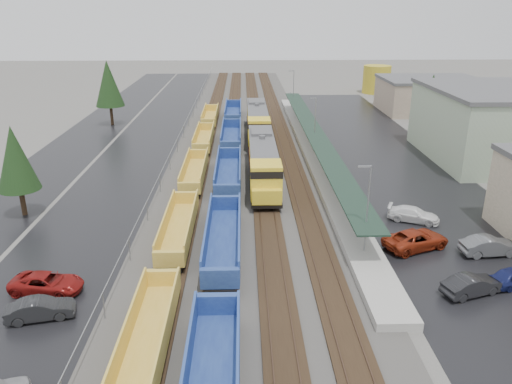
# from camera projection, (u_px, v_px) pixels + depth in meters

# --- Properties ---
(ballast_strip) EXTENTS (20.00, 160.00, 0.08)m
(ballast_strip) POSITION_uv_depth(u_px,v_px,m) (245.00, 138.00, 78.11)
(ballast_strip) COLOR #302D2B
(ballast_strip) RESTS_ON ground
(trackbed) EXTENTS (14.60, 160.00, 0.22)m
(trackbed) POSITION_uv_depth(u_px,v_px,m) (245.00, 137.00, 78.06)
(trackbed) COLOR black
(trackbed) RESTS_ON ground
(west_parking_lot) EXTENTS (10.00, 160.00, 0.02)m
(west_parking_lot) POSITION_uv_depth(u_px,v_px,m) (149.00, 139.00, 77.73)
(west_parking_lot) COLOR black
(west_parking_lot) RESTS_ON ground
(west_road) EXTENTS (9.00, 160.00, 0.02)m
(west_road) POSITION_uv_depth(u_px,v_px,m) (84.00, 139.00, 77.48)
(west_road) COLOR black
(west_road) RESTS_ON ground
(east_commuter_lot) EXTENTS (16.00, 100.00, 0.02)m
(east_commuter_lot) POSITION_uv_depth(u_px,v_px,m) (382.00, 155.00, 69.24)
(east_commuter_lot) COLOR black
(east_commuter_lot) RESTS_ON ground
(station_platform) EXTENTS (3.00, 80.00, 8.00)m
(station_platform) POSITION_uv_depth(u_px,v_px,m) (314.00, 150.00, 68.75)
(station_platform) COLOR #9E9B93
(station_platform) RESTS_ON ground
(chainlink_fence) EXTENTS (0.08, 160.04, 2.02)m
(chainlink_fence) POSITION_uv_depth(u_px,v_px,m) (182.00, 131.00, 75.85)
(chainlink_fence) COLOR gray
(chainlink_fence) RESTS_ON ground
(distant_hills) EXTENTS (301.00, 140.00, 25.20)m
(distant_hills) POSITION_uv_depth(u_px,v_px,m) (344.00, 53.00, 220.36)
(distant_hills) COLOR #505F4A
(distant_hills) RESTS_ON ground
(tree_west_near) EXTENTS (3.96, 3.96, 9.00)m
(tree_west_near) POSITION_uv_depth(u_px,v_px,m) (15.00, 158.00, 47.43)
(tree_west_near) COLOR #332316
(tree_west_near) RESTS_ON ground
(tree_west_far) EXTENTS (4.84, 4.84, 11.00)m
(tree_west_far) POSITION_uv_depth(u_px,v_px,m) (108.00, 83.00, 84.40)
(tree_west_far) COLOR #332316
(tree_west_far) RESTS_ON ground
(tree_east) EXTENTS (4.40, 4.40, 10.00)m
(tree_east) POSITION_uv_depth(u_px,v_px,m) (431.00, 98.00, 74.69)
(tree_east) COLOR #332316
(tree_east) RESTS_ON ground
(locomotive_lead) EXTENTS (3.20, 21.11, 4.78)m
(locomotive_lead) POSITION_uv_depth(u_px,v_px,m) (263.00, 162.00, 57.64)
(locomotive_lead) COLOR black
(locomotive_lead) RESTS_ON ground
(locomotive_trail) EXTENTS (3.20, 21.11, 4.78)m
(locomotive_trail) POSITION_uv_depth(u_px,v_px,m) (258.00, 122.00, 77.30)
(locomotive_trail) COLOR black
(locomotive_trail) RESTS_ON ground
(well_string_yellow) EXTENTS (2.44, 91.91, 2.16)m
(well_string_yellow) POSITION_uv_depth(u_px,v_px,m) (188.00, 196.00, 51.21)
(well_string_yellow) COLOR gold
(well_string_yellow) RESTS_ON ground
(well_string_blue) EXTENTS (2.82, 101.78, 2.50)m
(well_string_blue) POSITION_uv_depth(u_px,v_px,m) (226.00, 201.00, 49.60)
(well_string_blue) COLOR navy
(well_string_blue) RESTS_ON ground
(storage_tank) EXTENTS (6.38, 6.38, 6.38)m
(storage_tank) POSITION_uv_depth(u_px,v_px,m) (376.00, 79.00, 117.51)
(storage_tank) COLOR gold
(storage_tank) RESTS_ON ground
(parked_car_west_b) EXTENTS (2.45, 4.57, 1.43)m
(parked_car_west_b) POSITION_uv_depth(u_px,v_px,m) (40.00, 309.00, 32.78)
(parked_car_west_b) COLOR black
(parked_car_west_b) RESTS_ON ground
(parked_car_west_c) EXTENTS (3.03, 5.43, 1.44)m
(parked_car_west_c) POSITION_uv_depth(u_px,v_px,m) (47.00, 283.00, 35.84)
(parked_car_west_c) COLOR maroon
(parked_car_west_c) RESTS_ON ground
(parked_car_east_a) EXTENTS (2.94, 4.78, 1.49)m
(parked_car_east_a) POSITION_uv_depth(u_px,v_px,m) (472.00, 285.00, 35.55)
(parked_car_east_a) COLOR black
(parked_car_east_a) RESTS_ON ground
(parked_car_east_b) EXTENTS (4.64, 6.37, 1.61)m
(parked_car_east_b) POSITION_uv_depth(u_px,v_px,m) (416.00, 240.00, 42.36)
(parked_car_east_b) COLOR maroon
(parked_car_east_b) RESTS_ON ground
(parked_car_east_c) EXTENTS (3.73, 5.19, 1.40)m
(parked_car_east_c) POSITION_uv_depth(u_px,v_px,m) (413.00, 215.00, 47.69)
(parked_car_east_c) COLOR white
(parked_car_east_c) RESTS_ON ground
(parked_car_east_e) EXTENTS (2.07, 4.93, 1.58)m
(parked_car_east_e) POSITION_uv_depth(u_px,v_px,m) (490.00, 246.00, 41.21)
(parked_car_east_e) COLOR #545559
(parked_car_east_e) RESTS_ON ground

